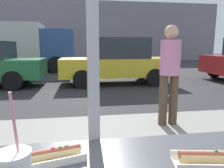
{
  "coord_description": "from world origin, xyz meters",
  "views": [
    {
      "loc": [
        -0.05,
        -0.85,
        1.43
      ],
      "look_at": [
        0.37,
        1.98,
        0.92
      ],
      "focal_mm": 34.02,
      "sensor_mm": 36.0,
      "label": 1
    }
  ],
  "objects_px": {
    "hotdog_tray_near": "(213,159)",
    "parked_car_yellow": "(116,61)",
    "box_truck": "(13,45)",
    "pedestrian": "(170,69)",
    "hotdog_tray_far": "(50,156)"
  },
  "relations": [
    {
      "from": "box_truck",
      "to": "hotdog_tray_far",
      "type": "bearing_deg",
      "value": -73.4
    },
    {
      "from": "parked_car_yellow",
      "to": "hotdog_tray_far",
      "type": "bearing_deg",
      "value": -101.52
    },
    {
      "from": "parked_car_yellow",
      "to": "pedestrian",
      "type": "bearing_deg",
      "value": -89.37
    },
    {
      "from": "hotdog_tray_far",
      "to": "box_truck",
      "type": "height_order",
      "value": "box_truck"
    },
    {
      "from": "hotdog_tray_near",
      "to": "box_truck",
      "type": "bearing_deg",
      "value": 108.89
    },
    {
      "from": "hotdog_tray_far",
      "to": "pedestrian",
      "type": "bearing_deg",
      "value": 58.37
    },
    {
      "from": "parked_car_yellow",
      "to": "pedestrian",
      "type": "height_order",
      "value": "pedestrian"
    },
    {
      "from": "box_truck",
      "to": "pedestrian",
      "type": "height_order",
      "value": "box_truck"
    },
    {
      "from": "hotdog_tray_near",
      "to": "box_truck",
      "type": "distance_m",
      "value": 12.96
    },
    {
      "from": "hotdog_tray_far",
      "to": "parked_car_yellow",
      "type": "bearing_deg",
      "value": 78.48
    },
    {
      "from": "hotdog_tray_far",
      "to": "hotdog_tray_near",
      "type": "bearing_deg",
      "value": -10.29
    },
    {
      "from": "hotdog_tray_near",
      "to": "hotdog_tray_far",
      "type": "xyz_separation_m",
      "value": [
        -0.57,
        0.1,
        0.0
      ]
    },
    {
      "from": "hotdog_tray_near",
      "to": "parked_car_yellow",
      "type": "bearing_deg",
      "value": 82.9
    },
    {
      "from": "hotdog_tray_near",
      "to": "hotdog_tray_far",
      "type": "relative_size",
      "value": 1.1
    },
    {
      "from": "hotdog_tray_near",
      "to": "box_truck",
      "type": "height_order",
      "value": "box_truck"
    }
  ]
}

